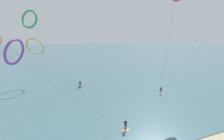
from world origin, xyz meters
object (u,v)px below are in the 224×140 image
surfer_charcoal (80,84)px  kite_violet (15,52)px  surfer_amber (126,126)px  surfer_ivory (161,91)px  kite_lime (35,47)px  kite_emerald (30,19)px

surfer_charcoal → kite_violet: kite_violet is taller
surfer_charcoal → surfer_amber: bearing=86.7°
surfer_charcoal → kite_violet: 19.04m
surfer_amber → surfer_charcoal: (-3.64, 20.10, 0.00)m
surfer_charcoal → kite_violet: size_ratio=0.12×
surfer_ivory → surfer_charcoal: same height
kite_lime → kite_violet: (-0.22, -19.19, 0.76)m
surfer_ivory → kite_lime: size_ratio=0.13×
surfer_amber → kite_lime: bearing=15.2°
kite_violet → kite_emerald: kite_emerald is taller
surfer_ivory → kite_emerald: kite_emerald is taller
kite_lime → kite_emerald: (0.65, -8.18, 6.22)m
kite_violet → kite_emerald: bearing=-160.2°
surfer_amber → kite_emerald: kite_emerald is taller
surfer_amber → kite_violet: bearing=48.6°
surfer_ivory → kite_lime: (-27.31, 17.60, 9.47)m
surfer_ivory → kite_violet: kite_violet is taller
kite_violet → kite_emerald: (0.87, 11.01, 5.46)m
kite_lime → kite_violet: bearing=116.7°
surfer_charcoal → kite_lime: kite_lime is taller
surfer_amber → kite_emerald: size_ratio=0.09×
surfer_charcoal → kite_lime: (-10.30, 7.05, 9.47)m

